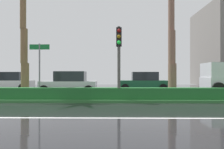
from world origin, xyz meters
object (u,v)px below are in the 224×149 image
object	(u,v)px
car_in_traffic_third	(69,83)
car_in_traffic_second	(9,82)
street_name_sign	(39,63)
car_in_traffic_fourth	(143,82)
traffic_signal_median_right	(119,49)

from	to	relation	value
car_in_traffic_third	car_in_traffic_second	bearing A→B (deg)	-26.08
street_name_sign	car_in_traffic_third	world-z (taller)	street_name_sign
car_in_traffic_fourth	car_in_traffic_second	bearing A→B (deg)	0.02
car_in_traffic_third	car_in_traffic_fourth	xyz separation A→B (m)	(6.13, 3.00, 0.00)
traffic_signal_median_right	car_in_traffic_fourth	distance (m)	9.36
car_in_traffic_second	car_in_traffic_fourth	size ratio (longest dim) A/B	1.00
street_name_sign	car_in_traffic_third	size ratio (longest dim) A/B	0.70
street_name_sign	car_in_traffic_fourth	xyz separation A→B (m)	(6.71, 8.23, -1.25)
traffic_signal_median_right	car_in_traffic_fourth	size ratio (longest dim) A/B	0.88
car_in_traffic_second	car_in_traffic_third	world-z (taller)	same
traffic_signal_median_right	car_in_traffic_second	world-z (taller)	traffic_signal_median_right
traffic_signal_median_right	car_in_traffic_second	size ratio (longest dim) A/B	0.88
traffic_signal_median_right	car_in_traffic_third	size ratio (longest dim) A/B	0.88
car_in_traffic_third	car_in_traffic_fourth	size ratio (longest dim) A/B	1.00
car_in_traffic_second	car_in_traffic_third	size ratio (longest dim) A/B	1.00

